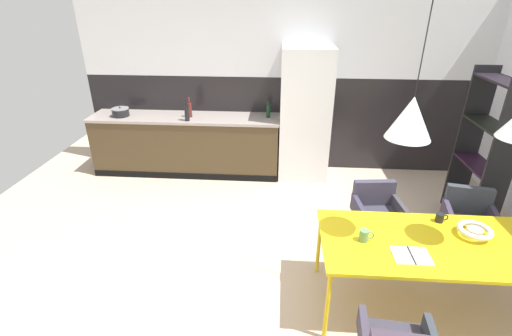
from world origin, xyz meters
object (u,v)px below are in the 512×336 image
open_book (411,256)px  mug_tall_blue (440,218)px  bottle_spice_small (189,109)px  armchair_corner_seat (469,214)px  refrigerator_column (305,115)px  open_shelf_unit (484,150)px  fruit_bowl (475,231)px  mug_glass_clear (364,236)px  cooking_pot (121,112)px  armchair_near_window (376,206)px  pendant_lamp_over_table_near (411,118)px  dining_table (434,246)px  bottle_wine_green (187,112)px  bottle_oil_tall (268,111)px

open_book → mug_tall_blue: mug_tall_blue is taller
open_book → bottle_spice_small: (-2.44, 2.83, 0.31)m
armchair_corner_seat → bottle_spice_small: 3.86m
refrigerator_column → bottle_spice_small: 1.72m
refrigerator_column → open_shelf_unit: bearing=-29.3°
fruit_bowl → mug_glass_clear: size_ratio=2.27×
refrigerator_column → cooking_pot: 2.78m
armchair_near_window → armchair_corner_seat: size_ratio=0.97×
refrigerator_column → bottle_spice_small: bearing=-179.0°
armchair_near_window → armchair_corner_seat: bearing=168.1°
fruit_bowl → open_shelf_unit: 1.58m
mug_glass_clear → cooking_pot: (-3.16, 2.62, 0.20)m
mug_tall_blue → pendant_lamp_over_table_near: (-0.52, -0.28, 1.01)m
dining_table → armchair_near_window: bearing=105.1°
bottle_wine_green → cooking_pot: bearing=172.2°
mug_glass_clear → bottle_spice_small: bottle_spice_small is taller
armchair_near_window → bottle_spice_small: (-2.44, 1.70, 0.54)m
pendant_lamp_over_table_near → bottle_oil_tall: bearing=113.2°
mug_glass_clear → bottle_wine_green: size_ratio=0.40×
bottle_oil_tall → bottle_spice_small: 1.18m
bottle_spice_small → fruit_bowl: bearing=-39.5°
armchair_near_window → bottle_oil_tall: bearing=-60.3°
mug_glass_clear → cooking_pot: cooking_pot is taller
dining_table → pendant_lamp_over_table_near: bearing=174.0°
bottle_wine_green → pendant_lamp_over_table_near: (2.31, -2.41, 0.73)m
refrigerator_column → bottle_spice_small: (-1.72, -0.03, 0.06)m
open_shelf_unit → armchair_near_window: bearing=-65.2°
bottle_wine_green → pendant_lamp_over_table_near: size_ratio=0.25×
mug_glass_clear → armchair_near_window: bearing=70.1°
bottle_oil_tall → open_shelf_unit: size_ratio=0.13×
pendant_lamp_over_table_near → refrigerator_column: bearing=102.8°
refrigerator_column → open_shelf_unit: 2.31m
open_book → bottle_oil_tall: (-1.26, 2.89, 0.29)m
cooking_pot → open_shelf_unit: 4.91m
armchair_corner_seat → pendant_lamp_over_table_near: size_ratio=0.60×
fruit_bowl → bottle_spice_small: bearing=140.5°
bottle_oil_tall → armchair_corner_seat: bearing=-40.3°
bottle_spice_small → open_shelf_unit: size_ratio=0.16×
fruit_bowl → bottle_oil_tall: bottle_oil_tall is taller
armchair_corner_seat → fruit_bowl: (-0.33, -0.71, 0.27)m
fruit_bowl → cooking_pot: (-4.10, 2.48, 0.20)m
dining_table → bottle_oil_tall: bottle_oil_tall is taller
dining_table → bottle_spice_small: 3.78m
fruit_bowl → bottle_oil_tall: (-1.87, 2.58, 0.24)m
fruit_bowl → bottle_oil_tall: bearing=126.0°
armchair_corner_seat → mug_tall_blue: bearing=55.2°
bottle_spice_small → pendant_lamp_over_table_near: pendant_lamp_over_table_near is taller
armchair_near_window → bottle_oil_tall: (-1.27, 1.77, 0.53)m
refrigerator_column → bottle_oil_tall: (-0.54, 0.03, 0.05)m
armchair_near_window → open_shelf_unit: bearing=-161.1°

